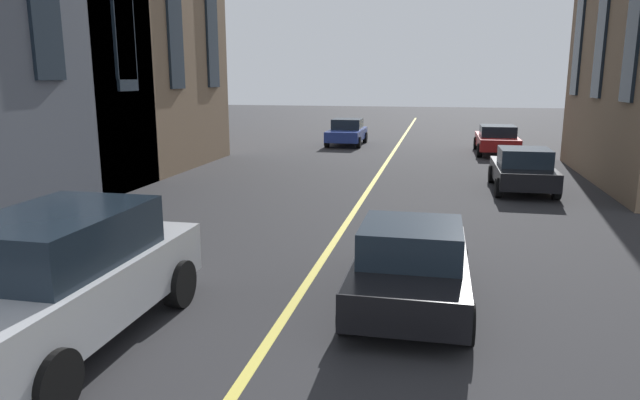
# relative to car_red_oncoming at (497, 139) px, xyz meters

# --- Properties ---
(lane_centre_line) EXTENTS (80.00, 0.16, 0.01)m
(lane_centre_line) POSITION_rel_car_red_oncoming_xyz_m (-16.12, 4.90, -0.70)
(lane_centre_line) COLOR #D8C64C
(lane_centre_line) RESTS_ON ground_plane
(car_red_oncoming) EXTENTS (4.40, 1.95, 1.37)m
(car_red_oncoming) POSITION_rel_car_red_oncoming_xyz_m (0.00, 0.00, 0.00)
(car_red_oncoming) COLOR #B21E1E
(car_red_oncoming) RESTS_ON ground_plane
(car_silver_trailing) EXTENTS (4.70, 2.14, 1.88)m
(car_silver_trailing) POSITION_rel_car_red_oncoming_xyz_m (-22.06, 7.61, 0.27)
(car_silver_trailing) COLOR #B7BABF
(car_silver_trailing) RESTS_ON ground_plane
(car_black_parked_b) EXTENTS (3.90, 1.89, 1.40)m
(car_black_parked_b) POSITION_rel_car_red_oncoming_xyz_m (-19.72, 3.04, -0.00)
(car_black_parked_b) COLOR black
(car_black_parked_b) RESTS_ON ground_plane
(car_black_mid) EXTENTS (3.90, 1.89, 1.40)m
(car_black_mid) POSITION_rel_car_red_oncoming_xyz_m (-9.34, 0.00, -0.00)
(car_black_mid) COLOR black
(car_black_mid) RESTS_ON ground_plane
(car_blue_far) EXTENTS (3.90, 1.89, 1.40)m
(car_blue_far) POSITION_rel_car_red_oncoming_xyz_m (2.13, 7.65, -0.00)
(car_blue_far) COLOR navy
(car_blue_far) RESTS_ON ground_plane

